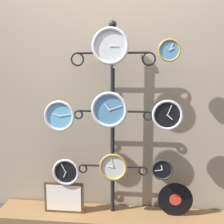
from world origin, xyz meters
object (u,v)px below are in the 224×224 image
clock_top_center (110,46)px  clock_middle_center (109,110)px  clock_bottom_left (66,172)px  clock_middle_right (167,115)px  vinyl_record (175,200)px  clock_top_right (169,50)px  picture_frame (64,198)px  clock_bottom_center (113,167)px  clock_bottom_right (162,170)px  clock_middle_left (60,116)px  display_stand (113,156)px

clock_top_center → clock_middle_center: size_ratio=1.00×
clock_bottom_left → clock_middle_right: bearing=-0.5°
clock_middle_center → vinyl_record: size_ratio=1.00×
clock_top_right → picture_frame: 1.64m
clock_middle_right → picture_frame: size_ratio=0.70×
clock_bottom_center → picture_frame: clock_bottom_center is taller
clock_bottom_left → clock_bottom_center: bearing=1.3°
clock_bottom_right → clock_middle_left: bearing=179.5°
clock_middle_right → display_stand: bearing=167.8°
clock_middle_center → clock_middle_left: bearing=178.1°
clock_top_right → clock_middle_center: (-0.50, -0.03, -0.50)m
clock_top_center → clock_middle_left: 0.76m
clock_middle_left → clock_bottom_center: clock_middle_left is taller
clock_middle_center → clock_middle_right: (0.50, 0.01, -0.04)m
clock_top_center → clock_bottom_left: (-0.41, 0.01, -1.13)m
display_stand → clock_bottom_right: size_ratio=9.62×
clock_middle_right → clock_middle_center: bearing=-178.9°
clock_top_right → display_stand: bearing=170.4°
display_stand → clock_top_right: (0.48, -0.08, 0.95)m
clock_middle_center → vinyl_record: 1.03m
clock_bottom_center → clock_bottom_right: 0.44m
clock_bottom_center → clock_middle_left: bearing=-178.7°
clock_middle_center → clock_bottom_left: (-0.40, 0.02, -0.59)m
display_stand → picture_frame: (-0.45, -0.08, -0.39)m
clock_top_center → clock_bottom_left: size_ratio=1.26×
clock_top_center → clock_bottom_left: 1.20m
clock_top_right → picture_frame: bearing=179.9°
clock_bottom_left → picture_frame: 0.26m
clock_top_right → clock_bottom_right: (-0.03, -0.02, -1.03)m
clock_top_right → vinyl_record: clock_top_right is taller
display_stand → clock_bottom_center: size_ratio=7.18×
clock_top_right → clock_bottom_right: 1.03m
clock_bottom_center → vinyl_record: 0.65m
display_stand → clock_top_center: bearing=-94.6°
clock_top_center → picture_frame: (-0.44, 0.03, -1.39)m
clock_middle_center → vinyl_record: clock_middle_center is taller
clock_bottom_left → clock_bottom_center: 0.44m
vinyl_record → clock_middle_left: bearing=-176.3°
clock_bottom_center → clock_top_center: bearing=-142.7°
display_stand → clock_middle_left: size_ratio=6.52×
clock_bottom_center → clock_bottom_left: bearing=-178.7°
clock_bottom_right → clock_top_right: bearing=38.2°
display_stand → vinyl_record: 0.70m
clock_middle_center → clock_bottom_left: 0.71m
clock_bottom_left → picture_frame: clock_bottom_left is taller
clock_bottom_center → display_stand: bearing=100.4°
vinyl_record → clock_bottom_left: bearing=-176.2°
clock_top_center → clock_bottom_right: 1.16m
vinyl_record → clock_bottom_right: bearing=-149.7°
clock_top_right → picture_frame: (-0.94, 0.00, -1.35)m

